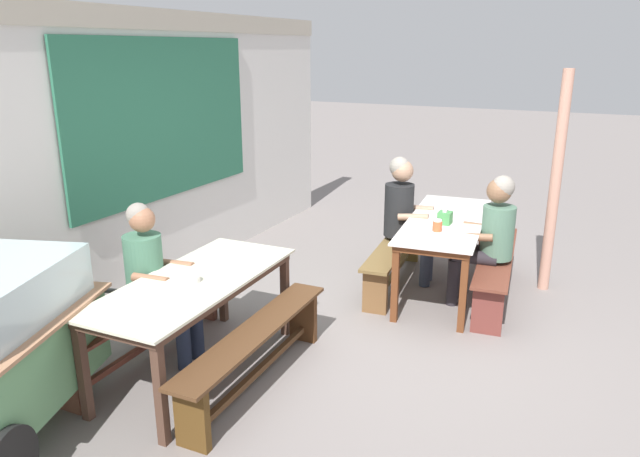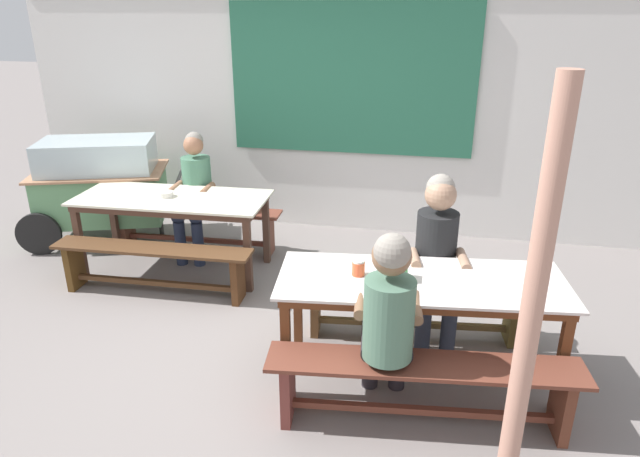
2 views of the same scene
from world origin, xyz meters
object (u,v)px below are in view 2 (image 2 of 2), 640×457
object	(u,v)px
bench_far_front	(153,263)
bench_near_back	(413,301)
dining_table_near	(421,289)
bench_far_back	(196,222)
person_near_front	(388,313)
bench_near_front	(423,383)
condiment_jar	(358,268)
dining_table_far	(172,204)
person_center_facing	(195,189)
person_right_near_table	(437,252)
food_cart	(100,183)
tissue_box	(397,270)
wooden_support_post	(532,312)
soup_bowl	(166,194)

from	to	relation	value
bench_far_front	bench_near_back	distance (m)	2.29
dining_table_near	bench_far_back	distance (m)	2.97
bench_far_front	person_near_front	world-z (taller)	person_near_front
dining_table_near	bench_near_front	size ratio (longest dim) A/B	1.02
dining_table_near	condiment_jar	world-z (taller)	condiment_jar
dining_table_far	condiment_jar	xyz separation A→B (m)	(1.94, -1.27, 0.13)
person_center_facing	person_right_near_table	world-z (taller)	person_right_near_table
food_cart	person_near_front	world-z (taller)	person_near_front
bench_near_front	food_cart	xyz separation A→B (m)	(-3.54, 2.35, 0.33)
bench_far_front	person_near_front	xyz separation A→B (m)	(2.16, -1.19, 0.43)
bench_far_front	tissue_box	distance (m)	2.36
bench_far_front	condiment_jar	distance (m)	2.13
condiment_jar	wooden_support_post	size ratio (longest dim) A/B	0.05
food_cart	person_near_front	size ratio (longest dim) A/B	1.42
bench_far_front	bench_near_front	bearing A→B (deg)	-27.46
bench_near_front	wooden_support_post	distance (m)	1.00
bench_far_back	wooden_support_post	world-z (taller)	wooden_support_post
bench_near_back	person_right_near_table	size ratio (longest dim) A/B	1.33
bench_near_front	wooden_support_post	size ratio (longest dim) A/B	0.87
bench_far_back	person_right_near_table	xyz separation A→B (m)	(2.46, -1.29, 0.45)
condiment_jar	wooden_support_post	world-z (taller)	wooden_support_post
bench_near_front	person_center_facing	size ratio (longest dim) A/B	1.51
bench_near_back	condiment_jar	world-z (taller)	condiment_jar
person_near_front	bench_far_front	bearing A→B (deg)	151.16
person_center_facing	dining_table_near	bearing A→B (deg)	-35.81
dining_table_far	food_cart	xyz separation A→B (m)	(-1.14, 0.61, -0.04)
food_cart	person_right_near_table	xyz separation A→B (m)	(3.58, -1.40, 0.12)
bench_near_back	dining_table_near	bearing A→B (deg)	-83.70
person_center_facing	condiment_jar	distance (m)	2.54
bench_far_front	condiment_jar	world-z (taller)	condiment_jar
bench_far_back	wooden_support_post	xyz separation A→B (m)	(2.88, -2.67, 0.79)
soup_bowl	dining_table_near	bearing A→B (deg)	-27.17
person_right_near_table	bench_far_front	bearing A→B (deg)	173.26
food_cart	person_right_near_table	bearing A→B (deg)	-21.32
food_cart	person_center_facing	bearing A→B (deg)	-8.98
bench_near_front	condiment_jar	bearing A→B (deg)	134.53
food_cart	person_near_front	bearing A→B (deg)	-34.77
tissue_box	soup_bowl	distance (m)	2.57
person_near_front	wooden_support_post	xyz separation A→B (m)	(0.69, -0.47, 0.36)
food_cart	wooden_support_post	size ratio (longest dim) A/B	0.83
soup_bowl	bench_near_back	bearing A→B (deg)	-17.32
dining_table_far	bench_near_back	bearing A→B (deg)	-17.94
bench_near_back	tissue_box	distance (m)	0.73
person_right_near_table	bench_near_front	bearing A→B (deg)	-92.22
person_right_near_table	condiment_jar	distance (m)	0.70
bench_far_back	food_cart	distance (m)	1.17
tissue_box	condiment_jar	distance (m)	0.26
dining_table_far	tissue_box	world-z (taller)	tissue_box
bench_near_back	food_cart	distance (m)	3.70
bench_far_front	bench_near_back	size ratio (longest dim) A/B	1.02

